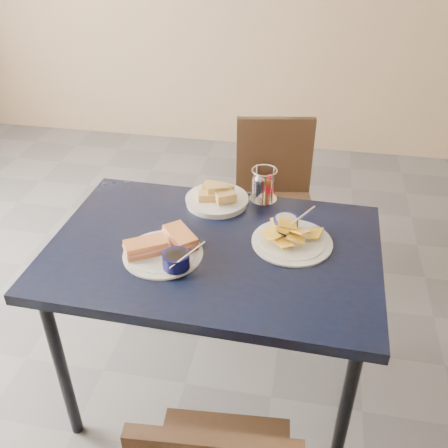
% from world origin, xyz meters
% --- Properties ---
extents(ground, '(6.00, 6.00, 0.00)m').
position_xyz_m(ground, '(0.00, 0.00, 0.00)').
color(ground, '#57575D').
rests_on(ground, ground).
extents(dining_table, '(1.16, 0.79, 0.75)m').
position_xyz_m(dining_table, '(-0.24, 0.01, 0.68)').
color(dining_table, black).
rests_on(dining_table, ground).
extents(chair_far, '(0.46, 0.44, 0.84)m').
position_xyz_m(chair_far, '(-0.10, 0.92, 0.48)').
color(chair_far, black).
rests_on(chair_far, ground).
extents(sandwich_plate, '(0.30, 0.28, 0.12)m').
position_xyz_m(sandwich_plate, '(-0.39, -0.07, 0.77)').
color(sandwich_plate, white).
rests_on(sandwich_plate, dining_table).
extents(plantain_plate, '(0.28, 0.28, 0.12)m').
position_xyz_m(plantain_plate, '(0.01, 0.10, 0.77)').
color(plantain_plate, white).
rests_on(plantain_plate, dining_table).
extents(bread_basket, '(0.24, 0.24, 0.08)m').
position_xyz_m(bread_basket, '(-0.29, 0.30, 0.77)').
color(bread_basket, white).
rests_on(bread_basket, dining_table).
extents(condiment_caddy, '(0.11, 0.11, 0.14)m').
position_xyz_m(condiment_caddy, '(-0.12, 0.36, 0.81)').
color(condiment_caddy, silver).
rests_on(condiment_caddy, dining_table).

